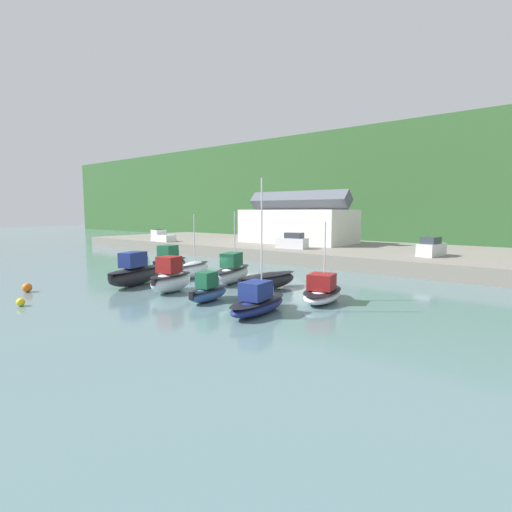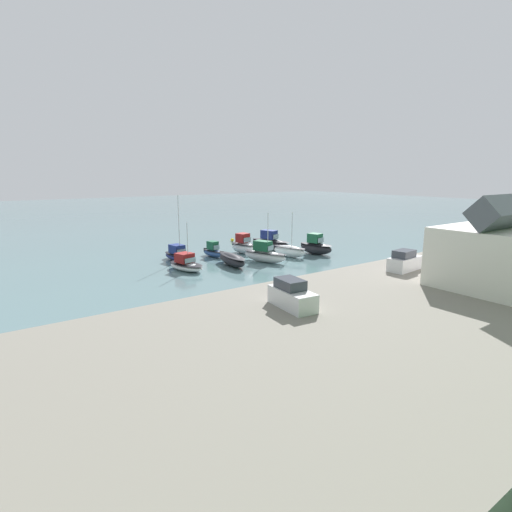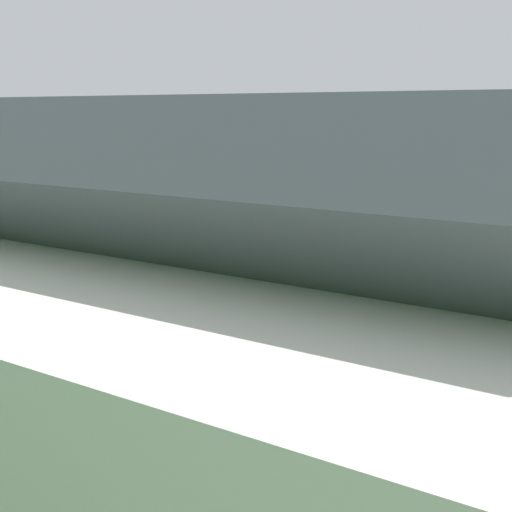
{
  "view_description": "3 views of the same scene",
  "coord_description": "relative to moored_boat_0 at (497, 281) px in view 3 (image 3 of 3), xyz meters",
  "views": [
    {
      "loc": [
        25.57,
        -25.47,
        6.67
      ],
      "look_at": [
        -0.15,
        6.2,
        2.07
      ],
      "focal_mm": 28.0,
      "sensor_mm": 36.0,
      "label": 1
    },
    {
      "loc": [
        31.57,
        43.38,
        11.52
      ],
      "look_at": [
        4.27,
        5.1,
        1.8
      ],
      "focal_mm": 28.0,
      "sensor_mm": 36.0,
      "label": 2
    },
    {
      "loc": [
        -18.52,
        37.6,
        9.62
      ],
      "look_at": [
        1.13,
        9.0,
        2.5
      ],
      "focal_mm": 50.0,
      "sensor_mm": 36.0,
      "label": 3
    }
  ],
  "objects": [
    {
      "name": "ground_plane",
      "position": [
        8.76,
        -1.88,
        -1.13
      ],
      "size": [
        320.0,
        320.0,
        0.0
      ],
      "primitive_type": "plane",
      "color": "slate"
    },
    {
      "name": "harbor_clubhouse",
      "position": [
        -0.74,
        26.41,
        3.49
      ],
      "size": [
        17.56,
        9.46,
        8.23
      ],
      "color": "silver",
      "rests_on": "quay_promenade"
    },
    {
      "name": "moored_boat_0",
      "position": [
        0.0,
        0.0,
        0.0
      ],
      "size": [
        3.28,
        5.53,
        3.02
      ],
      "rotation": [
        0.0,
        0.0,
        0.23
      ],
      "color": "black",
      "rests_on": "ground_plane"
    },
    {
      "name": "moored_boat_1",
      "position": [
        4.49,
        -0.66,
        -0.25
      ],
      "size": [
        2.99,
        5.49,
        6.36
      ],
      "rotation": [
        0.0,
        0.0,
        0.26
      ],
      "color": "silver",
      "rests_on": "ground_plane"
    },
    {
      "name": "moored_boat_2",
      "position": [
        9.33,
        -0.04,
        -0.08
      ],
      "size": [
        3.96,
        6.8,
        6.63
      ],
      "rotation": [
        0.0,
        0.0,
        0.34
      ],
      "color": "silver",
      "rests_on": "ground_plane"
    },
    {
      "name": "moored_boat_3",
      "position": [
        13.99,
        -0.76,
        -0.34
      ],
      "size": [
        2.65,
        6.74,
        1.5
      ],
      "rotation": [
        0.0,
        0.0,
        -0.12
      ],
      "color": "black",
      "rests_on": "ground_plane"
    },
    {
      "name": "moored_boat_4",
      "position": [
        19.9,
        -1.8,
        -0.37
      ],
      "size": [
        3.59,
        5.78,
        5.88
      ],
      "rotation": [
        0.0,
        0.0,
        0.23
      ],
      "color": "white",
      "rests_on": "ground_plane"
    },
    {
      "name": "moored_boat_5",
      "position": [
        3.35,
        -6.53,
        0.0
      ],
      "size": [
        3.74,
        7.08,
        3.02
      ],
      "rotation": [
        0.0,
        0.0,
        0.28
      ],
      "color": "black",
      "rests_on": "ground_plane"
    },
    {
      "name": "moored_boat_6",
      "position": [
        8.32,
        -6.51,
        -0.02
      ],
      "size": [
        3.1,
        4.88,
        2.97
      ],
      "rotation": [
        0.0,
        0.0,
        0.22
      ],
      "color": "silver",
      "rests_on": "ground_plane"
    },
    {
      "name": "moored_boat_7",
      "position": [
        13.17,
        -6.93,
        -0.34
      ],
      "size": [
        2.14,
        4.39,
        2.21
      ],
      "rotation": [
        0.0,
        0.0,
        0.16
      ],
      "color": "#33568E",
      "rests_on": "ground_plane"
    },
    {
      "name": "moored_boat_8",
      "position": [
        18.33,
        -7.46,
        -0.34
      ],
      "size": [
        2.78,
        6.09,
        8.79
      ],
      "rotation": [
        0.0,
        0.0,
        0.13
      ],
      "color": "navy",
      "rests_on": "ground_plane"
    },
    {
      "name": "parked_car_0",
      "position": [
        4.23,
        17.54,
        1.44
      ],
      "size": [
        4.36,
        2.21,
        2.16
      ],
      "rotation": [
        0.0,
        0.0,
        1.67
      ],
      "color": "silver",
      "rests_on": "quay_promenade"
    },
    {
      "name": "mooring_buoy_1",
      "position": [
        4.07,
        -16.42,
        -0.84
      ],
      "size": [
        0.58,
        0.58,
        0.58
      ],
      "color": "yellow",
      "rests_on": "ground_plane"
    }
  ]
}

